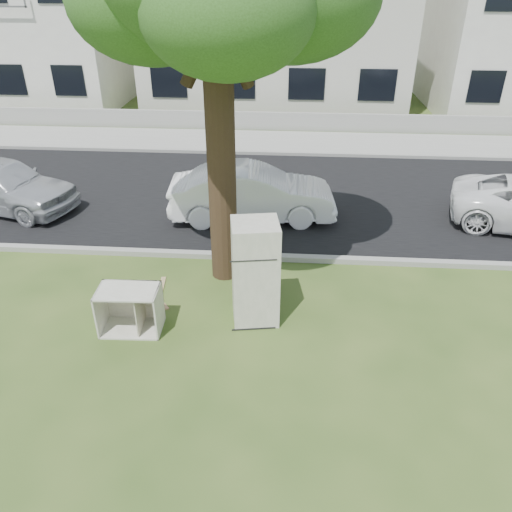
# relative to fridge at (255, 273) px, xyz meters

# --- Properties ---
(ground) EXTENTS (120.00, 120.00, 0.00)m
(ground) POSITION_rel_fridge_xyz_m (-0.34, -0.35, -0.96)
(ground) COLOR #334E1C
(road) EXTENTS (120.00, 7.00, 0.01)m
(road) POSITION_rel_fridge_xyz_m (-0.34, 5.65, -0.95)
(road) COLOR black
(road) RESTS_ON ground
(kerb_near) EXTENTS (120.00, 0.18, 0.12)m
(kerb_near) POSITION_rel_fridge_xyz_m (-0.34, 2.10, -0.96)
(kerb_near) COLOR gray
(kerb_near) RESTS_ON ground
(kerb_far) EXTENTS (120.00, 0.18, 0.12)m
(kerb_far) POSITION_rel_fridge_xyz_m (-0.34, 9.20, -0.96)
(kerb_far) COLOR gray
(kerb_far) RESTS_ON ground
(sidewalk) EXTENTS (120.00, 2.80, 0.01)m
(sidewalk) POSITION_rel_fridge_xyz_m (-0.34, 10.65, -0.95)
(sidewalk) COLOR gray
(sidewalk) RESTS_ON ground
(low_wall) EXTENTS (120.00, 0.15, 0.70)m
(low_wall) POSITION_rel_fridge_xyz_m (-0.34, 12.25, -0.61)
(low_wall) COLOR gray
(low_wall) RESTS_ON ground
(townhouse_left) EXTENTS (10.20, 8.16, 7.04)m
(townhouse_left) POSITION_rel_fridge_xyz_m (-12.34, 17.15, 2.57)
(townhouse_left) COLOR white
(townhouse_left) RESTS_ON ground
(townhouse_center) EXTENTS (11.22, 8.16, 7.44)m
(townhouse_center) POSITION_rel_fridge_xyz_m (-0.34, 17.15, 2.77)
(townhouse_center) COLOR beige
(townhouse_center) RESTS_ON ground
(fridge) EXTENTS (0.90, 0.85, 1.92)m
(fridge) POSITION_rel_fridge_xyz_m (0.00, 0.00, 0.00)
(fridge) COLOR beige
(fridge) RESTS_ON ground
(cabinet) EXTENTS (1.07, 0.69, 0.82)m
(cabinet) POSITION_rel_fridge_xyz_m (-2.14, -0.49, -0.55)
(cabinet) COLOR silver
(cabinet) RESTS_ON ground
(plank_a) EXTENTS (0.94, 0.45, 0.02)m
(plank_a) POSITION_rel_fridge_xyz_m (-2.17, -0.58, -0.95)
(plank_a) COLOR #A88351
(plank_a) RESTS_ON ground
(plank_b) EXTENTS (0.62, 0.75, 0.02)m
(plank_b) POSITION_rel_fridge_xyz_m (-1.94, 0.45, -0.95)
(plank_b) COLOR tan
(plank_b) RESTS_ON ground
(plank_c) EXTENTS (0.18, 0.86, 0.02)m
(plank_c) POSITION_rel_fridge_xyz_m (-1.94, 0.77, -0.95)
(plank_c) COLOR tan
(plank_c) RESTS_ON ground
(car_center) EXTENTS (4.20, 1.76, 1.35)m
(car_center) POSITION_rel_fridge_xyz_m (-0.39, 4.18, -0.28)
(car_center) COLOR white
(car_center) RESTS_ON ground
(car_left) EXTENTS (4.30, 2.63, 1.37)m
(car_left) POSITION_rel_fridge_xyz_m (-6.94, 4.29, -0.27)
(car_left) COLOR #B1B4B9
(car_left) RESTS_ON ground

